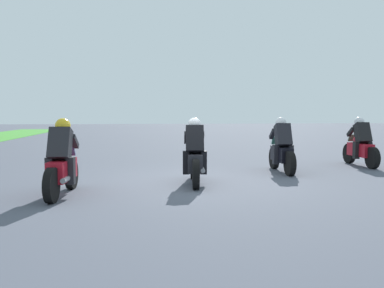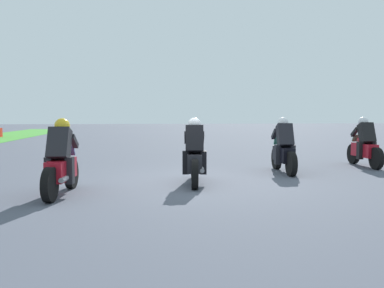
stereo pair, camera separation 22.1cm
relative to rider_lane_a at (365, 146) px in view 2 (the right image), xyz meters
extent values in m
plane|color=#494E5B|center=(-2.23, 5.50, -0.62)|extent=(120.00, 120.00, 0.00)
cylinder|color=black|center=(0.70, -0.03, -0.30)|extent=(0.65, 0.17, 0.64)
cylinder|color=black|center=(-0.70, 0.03, -0.30)|extent=(0.65, 0.17, 0.64)
cube|color=#A71422|center=(0.00, 0.00, -0.12)|extent=(1.11, 0.36, 0.40)
ellipsoid|color=#A71422|center=(0.10, 0.00, 0.18)|extent=(0.49, 0.32, 0.24)
cube|color=red|center=(-0.51, 0.02, -0.10)|extent=(0.07, 0.16, 0.08)
cylinder|color=#A5A5AD|center=(-0.35, -0.14, -0.25)|extent=(0.42, 0.12, 0.10)
cube|color=black|center=(-0.10, 0.01, 0.40)|extent=(0.50, 0.42, 0.66)
sphere|color=silver|center=(0.12, 0.00, 0.74)|extent=(0.31, 0.31, 0.30)
cube|color=#596C54|center=(0.50, -0.02, 0.22)|extent=(0.17, 0.27, 0.23)
cube|color=black|center=(-0.11, 0.21, -0.12)|extent=(0.19, 0.15, 0.52)
cube|color=black|center=(-0.12, -0.19, -0.12)|extent=(0.19, 0.15, 0.52)
cube|color=black|center=(0.29, 0.17, 0.42)|extent=(0.39, 0.12, 0.31)
cube|color=black|center=(0.28, -0.19, 0.42)|extent=(0.39, 0.12, 0.31)
cylinder|color=black|center=(-0.26, 2.85, -0.30)|extent=(0.65, 0.17, 0.64)
cylinder|color=black|center=(-1.66, 2.92, -0.30)|extent=(0.65, 0.17, 0.64)
cube|color=black|center=(-0.96, 2.88, -0.12)|extent=(1.12, 0.38, 0.40)
ellipsoid|color=black|center=(-0.86, 2.88, 0.18)|extent=(0.49, 0.32, 0.24)
cube|color=red|center=(-1.47, 2.91, -0.10)|extent=(0.07, 0.16, 0.08)
cylinder|color=#A5A5AD|center=(-1.31, 2.74, -0.25)|extent=(0.42, 0.12, 0.10)
cube|color=black|center=(-1.06, 2.89, 0.40)|extent=(0.50, 0.42, 0.66)
sphere|color=silver|center=(-0.84, 2.88, 0.74)|extent=(0.32, 0.32, 0.30)
cube|color=#4C9781|center=(-0.46, 2.86, 0.22)|extent=(0.17, 0.27, 0.23)
cube|color=black|center=(-1.07, 3.09, -0.12)|extent=(0.19, 0.15, 0.52)
cube|color=black|center=(-1.09, 2.69, -0.12)|extent=(0.19, 0.15, 0.52)
cube|color=black|center=(-0.67, 3.05, 0.42)|extent=(0.39, 0.12, 0.31)
cube|color=black|center=(-0.69, 2.69, 0.42)|extent=(0.39, 0.12, 0.31)
cylinder|color=black|center=(-1.76, 5.44, -0.30)|extent=(0.65, 0.21, 0.64)
cylinder|color=black|center=(-3.15, 5.59, -0.30)|extent=(0.65, 0.21, 0.64)
cube|color=#25252B|center=(-2.46, 5.51, -0.12)|extent=(1.13, 0.43, 0.40)
ellipsoid|color=#25252B|center=(-2.36, 5.50, 0.18)|extent=(0.51, 0.35, 0.24)
cube|color=red|center=(-2.96, 5.57, -0.10)|extent=(0.08, 0.17, 0.08)
cylinder|color=#A5A5AD|center=(-2.82, 5.39, -0.25)|extent=(0.43, 0.14, 0.10)
cube|color=black|center=(-2.56, 5.53, 0.40)|extent=(0.52, 0.45, 0.66)
sphere|color=silver|center=(-2.34, 5.50, 0.74)|extent=(0.33, 0.33, 0.30)
cube|color=#7F536F|center=(-1.96, 5.46, 0.22)|extent=(0.18, 0.27, 0.23)
cube|color=black|center=(-2.55, 5.73, -0.12)|extent=(0.19, 0.16, 0.52)
cube|color=black|center=(-2.60, 5.33, -0.12)|extent=(0.19, 0.16, 0.52)
cube|color=black|center=(-2.16, 5.66, 0.42)|extent=(0.39, 0.14, 0.31)
cube|color=black|center=(-2.20, 5.31, 0.42)|extent=(0.39, 0.14, 0.31)
cylinder|color=black|center=(-2.75, 8.20, -0.30)|extent=(0.65, 0.20, 0.64)
cylinder|color=black|center=(-4.14, 8.34, -0.30)|extent=(0.65, 0.20, 0.64)
cube|color=#A71422|center=(-3.44, 8.27, -0.12)|extent=(1.13, 0.42, 0.40)
ellipsoid|color=#A71422|center=(-3.34, 8.26, 0.18)|extent=(0.51, 0.34, 0.24)
cube|color=red|center=(-3.95, 8.32, -0.10)|extent=(0.08, 0.17, 0.08)
cylinder|color=#A5A5AD|center=(-3.81, 8.15, -0.25)|extent=(0.43, 0.14, 0.10)
cube|color=black|center=(-3.54, 8.28, 0.40)|extent=(0.52, 0.44, 0.66)
sphere|color=gold|center=(-3.32, 8.26, 0.74)|extent=(0.33, 0.33, 0.30)
cube|color=#516196|center=(-2.94, 8.22, 0.22)|extent=(0.18, 0.27, 0.23)
cube|color=black|center=(-3.54, 8.48, -0.12)|extent=(0.19, 0.16, 0.52)
cube|color=black|center=(-3.58, 8.08, -0.12)|extent=(0.19, 0.16, 0.52)
cube|color=black|center=(-3.15, 8.42, 0.42)|extent=(0.39, 0.14, 0.31)
cube|color=black|center=(-3.18, 8.06, 0.42)|extent=(0.39, 0.14, 0.31)
camera|label=1|loc=(-11.55, 6.84, 0.95)|focal=37.88mm
camera|label=2|loc=(-11.58, 6.62, 0.95)|focal=37.88mm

